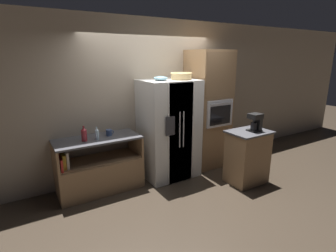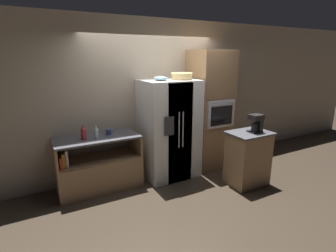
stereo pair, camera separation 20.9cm
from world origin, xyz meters
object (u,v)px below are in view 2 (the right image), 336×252
at_px(wall_oven, 209,110).
at_px(bottle_tall, 96,133).
at_px(refrigerator, 169,129).
at_px(fruit_bowl, 161,78).
at_px(bottle_short, 83,133).
at_px(wicker_basket, 182,76).
at_px(mug, 109,132).
at_px(coffee_maker, 257,122).

relative_size(wall_oven, bottle_tall, 11.18).
distance_m(refrigerator, fruit_bowl, 0.93).
xyz_separation_m(bottle_tall, bottle_short, (-0.19, 0.02, 0.02)).
distance_m(refrigerator, bottle_short, 1.49).
relative_size(refrigerator, wicker_basket, 4.70).
height_order(fruit_bowl, bottle_short, fruit_bowl).
height_order(fruit_bowl, mug, fruit_bowl).
bearing_deg(wall_oven, wicker_basket, -171.19).
height_order(wall_oven, bottle_tall, wall_oven).
height_order(fruit_bowl, bottle_tall, fruit_bowl).
bearing_deg(bottle_tall, refrigerator, -1.25).
xyz_separation_m(refrigerator, bottle_short, (-1.49, 0.05, 0.12)).
bearing_deg(wall_oven, fruit_bowl, -175.60).
bearing_deg(wicker_basket, wall_oven, 8.81).
bearing_deg(bottle_short, mug, 10.95).
height_order(wicker_basket, mug, wicker_basket).
bearing_deg(fruit_bowl, wall_oven, 4.40).
height_order(wall_oven, coffee_maker, wall_oven).
distance_m(bottle_tall, mug, 0.25).
bearing_deg(mug, refrigerator, -7.04).
height_order(refrigerator, coffee_maker, refrigerator).
xyz_separation_m(bottle_short, mug, (0.42, 0.08, -0.06)).
bearing_deg(coffee_maker, refrigerator, 137.80).
bearing_deg(coffee_maker, bottle_tall, 156.86).
distance_m(refrigerator, coffee_maker, 1.49).
bearing_deg(bottle_tall, coffee_maker, -23.14).
xyz_separation_m(wall_oven, wicker_basket, (-0.71, -0.11, 0.68)).
height_order(refrigerator, wicker_basket, wicker_basket).
height_order(wicker_basket, fruit_bowl, wicker_basket).
distance_m(wicker_basket, mug, 1.56).
xyz_separation_m(refrigerator, wall_oven, (0.92, 0.05, 0.26)).
xyz_separation_m(fruit_bowl, coffee_maker, (1.28, -0.96, -0.70)).
relative_size(wall_oven, coffee_maker, 7.59).
bearing_deg(fruit_bowl, wicker_basket, -3.67).
relative_size(refrigerator, bottle_tall, 8.66).
relative_size(refrigerator, fruit_bowl, 7.38).
height_order(refrigerator, fruit_bowl, fruit_bowl).
distance_m(bottle_short, mug, 0.43).
bearing_deg(bottle_short, bottle_tall, -6.83).
relative_size(fruit_bowl, coffee_maker, 0.80).
distance_m(mug, coffee_maker, 2.44).
bearing_deg(wicker_basket, bottle_short, 176.12).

